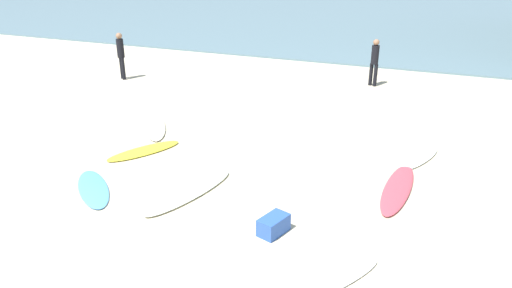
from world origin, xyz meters
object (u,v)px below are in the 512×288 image
Objects in this scene: surfboard_2 at (419,158)px; surfboard_1 at (316,287)px; beachgoer_far at (121,53)px; surfboard_0 at (398,188)px; surfboard_5 at (93,188)px; surfboard_6 at (156,128)px; beachgoer_mid at (375,60)px; surfboard_4 at (190,192)px; beach_cooler at (274,225)px; surfboard_3 at (144,151)px.

surfboard_1 is at bearing 99.37° from surfboard_2.
surfboard_0 is at bearing -171.33° from beachgoer_far.
beachgoer_far reaches higher than surfboard_5.
surfboard_6 is 1.23× the size of beachgoer_mid.
surfboard_0 is at bearing 126.62° from beachgoer_mid.
surfboard_5 is at bearing -148.50° from surfboard_4.
beach_cooler reaches higher than surfboard_4.
surfboard_4 is at bearing -175.31° from surfboard_1.
surfboard_0 is 12.76m from beachgoer_far.
beachgoer_mid is at bearing 91.12° from beach_cooler.
beach_cooler is (4.16, -0.01, 0.13)m from surfboard_5.
surfboard_6 is 1.18× the size of beachgoer_far.
surfboard_3 is (-6.49, -2.33, -0.00)m from surfboard_2.
beachgoer_far is at bearing 140.24° from beach_cooler.
surfboard_4 is at bearing 169.53° from beachgoer_far.
surfboard_5 is at bearing -154.52° from surfboard_0.
surfboard_4 is (-4.02, -1.90, 0.00)m from surfboard_0.
surfboard_0 is at bearing -149.32° from surfboard_3.
beachgoer_far reaches higher than surfboard_3.
surfboard_5 is 1.10× the size of beachgoer_mid.
surfboard_6 reaches higher than surfboard_5.
surfboard_4 is 1.15× the size of surfboard_6.
surfboard_1 is 1.02× the size of surfboard_4.
surfboard_4 is (-3.31, 1.87, 0.01)m from surfboard_1.
beachgoer_mid reaches higher than surfboard_2.
beachgoer_far reaches higher than surfboard_4.
surfboard_2 is 6.90m from surfboard_3.
surfboard_5 is (-6.26, -4.46, -0.00)m from surfboard_2.
surfboard_2 reaches higher than surfboard_1.
beachgoer_mid is at bearing -51.44° from surfboard_2.
surfboard_4 is 10.53m from beachgoer_far.
beach_cooler is at bearing 108.55° from surfboard_6.
beachgoer_mid is (-1.36, 12.17, 0.96)m from surfboard_1.
surfboard_0 is at bearing 37.94° from surfboard_4.
surfboard_3 is at bearing -176.88° from surfboard_1.
surfboard_4 is 1.36× the size of beachgoer_far.
surfboard_6 is at bearing 176.22° from surfboard_1.
surfboard_1 is at bearing -45.80° from beach_cooler.
surfboard_0 is 1.40× the size of beachgoer_far.
beachgoer_mid is (1.95, 10.30, 0.95)m from surfboard_4.
surfboard_4 is at bearing 162.30° from beach_cooler.
beachgoer_far is (-10.80, 9.21, 1.01)m from surfboard_1.
surfboard_2 is at bearing 64.85° from beach_cooler.
surfboard_5 is 4.16m from beach_cooler.
surfboard_0 reaches higher than surfboard_5.
beachgoer_mid is (-2.06, 8.40, 0.95)m from surfboard_0.
surfboard_0 is at bearing 54.53° from beach_cooler.
surfboard_6 is 8.84m from beachgoer_mid.
beachgoer_mid reaches higher than beach_cooler.
surfboard_1 is 7.90m from surfboard_6.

